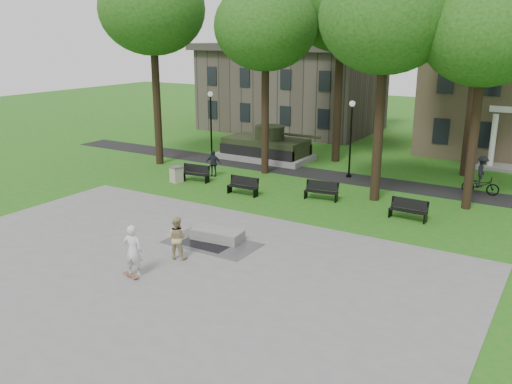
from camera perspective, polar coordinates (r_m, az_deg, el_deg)
ground at (r=23.94m, az=-2.57°, el=-4.61°), size 120.00×120.00×0.00m
plaza at (r=20.32m, az=-10.56°, el=-8.79°), size 22.00×16.00×0.02m
footpath at (r=34.08m, az=8.76°, el=1.57°), size 44.00×2.60×0.01m
building_left at (r=51.05m, az=3.85°, el=10.65°), size 15.00×10.00×7.20m
tree_0 at (r=36.93m, az=-10.87°, el=18.30°), size 6.80×6.80×12.97m
tree_1 at (r=33.67m, az=1.01°, el=16.97°), size 6.20×6.20×11.63m
tree_2 at (r=28.51m, az=13.50°, el=17.42°), size 6.60×6.60×12.16m
tree_3 at (r=28.39m, az=23.01°, el=15.17°), size 6.00×6.00×11.19m
tree_4 at (r=37.52m, az=9.03°, el=18.90°), size 7.20×7.20×13.50m
tree_5 at (r=35.56m, az=22.62°, el=16.90°), size 6.40×6.40×12.44m
lamp_left at (r=38.63m, az=-4.77°, el=7.64°), size 0.36×0.36×4.73m
lamp_mid at (r=33.59m, az=9.96°, el=6.17°), size 0.36×0.36×4.73m
tank_monument at (r=38.44m, az=1.09°, el=4.73°), size 7.45×3.40×2.40m
puddle at (r=23.04m, az=-5.37°, el=-5.47°), size 2.20×1.20×0.00m
concrete_block at (r=23.40m, az=-4.08°, el=-4.50°), size 2.29×1.20×0.45m
skateboard at (r=20.48m, az=-13.01°, el=-8.60°), size 0.81×0.38×0.07m
skateboarder at (r=20.21m, az=-12.83°, el=-6.03°), size 0.82×0.65×1.95m
friend_watching at (r=21.46m, az=-8.35°, el=-4.78°), size 0.99×0.87×1.72m
pedestrian_walker at (r=33.85m, az=-4.54°, el=3.03°), size 1.03×0.66×1.64m
cyclist at (r=32.34m, az=22.63°, el=1.31°), size 2.01×1.15×2.16m
park_bench_0 at (r=32.83m, az=-6.36°, el=2.03°), size 1.84×0.71×1.00m
park_bench_1 at (r=29.87m, az=-1.33°, el=0.70°), size 1.81×0.55×1.00m
park_bench_2 at (r=29.14m, az=6.94°, el=0.19°), size 1.84×0.74×1.00m
park_bench_3 at (r=26.83m, az=15.77°, el=-1.73°), size 1.82×0.59×1.00m
trash_bin at (r=32.76m, az=-8.38°, el=1.86°), size 0.82×0.82×0.96m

